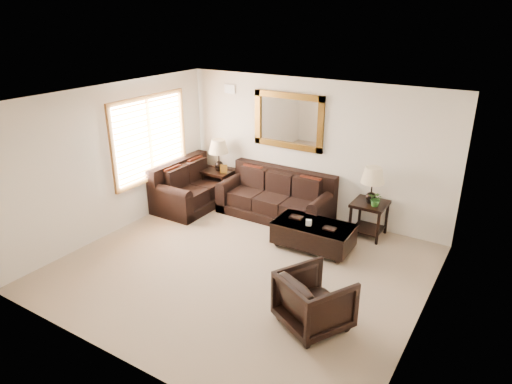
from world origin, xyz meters
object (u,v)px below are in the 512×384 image
Objects in this scene: sofa at (277,200)px; loveseat at (191,190)px; armchair at (315,298)px; coffee_table at (313,233)px; end_table_right at (371,192)px; end_table_left at (219,161)px.

loveseat is at bearing -164.08° from sofa.
sofa reaches higher than armchair.
sofa reaches higher than coffee_table.
coffee_table is (-0.65, -0.97, -0.57)m from end_table_right.
loveseat is 2.02× the size of armchair.
end_table_right is (3.34, 0.00, -0.01)m from end_table_left.
loveseat is 3.01m from coffee_table.
armchair is (3.89, -2.26, 0.07)m from loveseat.
end_table_right is 1.30m from coffee_table.
armchair is (0.90, -1.90, 0.13)m from coffee_table.
armchair is at bearing -52.60° from sofa.
loveseat reaches higher than coffee_table.
end_table_left is 4.62m from armchair.
coffee_table is (2.99, -0.36, -0.06)m from loveseat.
end_table_left is 0.96× the size of coffee_table.
loveseat is 0.85m from end_table_left.
coffee_table is at bearing -123.70° from end_table_right.
sofa is 1.57m from end_table_left.
sofa is 2.70× the size of armchair.
sofa is 1.84m from loveseat.
end_table_left is 3.34m from end_table_right.
coffee_table is at bearing -35.47° from sofa.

